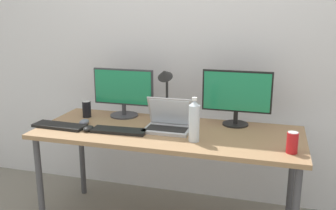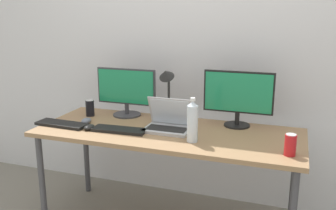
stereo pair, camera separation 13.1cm
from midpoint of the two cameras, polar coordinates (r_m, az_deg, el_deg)
name	(u,v)px [view 1 (the left image)]	position (r m, az deg, el deg)	size (l,w,h in m)	color
wall_back	(188,41)	(3.01, 1.89, 9.72)	(7.00, 0.08, 2.60)	silver
work_desk	(168,139)	(2.58, -1.45, -5.19)	(1.81, 0.72, 0.74)	#424247
monitor_left	(123,91)	(2.89, -8.11, 2.05)	(0.48, 0.22, 0.37)	#38383D
monitor_center	(237,95)	(2.66, 9.03, 1.47)	(0.49, 0.18, 0.39)	black
laptop_silver	(169,123)	(2.56, -1.28, -2.70)	(0.31, 0.22, 0.22)	#B7B7BC
keyboard_main	(60,126)	(2.76, -17.51, -3.05)	(0.38, 0.13, 0.02)	black
keyboard_aux	(119,131)	(2.56, -8.91, -3.90)	(0.37, 0.12, 0.02)	black
mouse_by_keyboard	(88,128)	(2.62, -13.45, -3.51)	(0.06, 0.09, 0.04)	black
mouse_by_laptop	(84,122)	(2.76, -13.97, -2.54)	(0.06, 0.09, 0.04)	slate
water_bottle	(194,121)	(2.32, 2.41, -2.48)	(0.07, 0.07, 0.28)	silver
soda_can_near_keyboard	(292,143)	(2.25, 16.84, -5.52)	(0.07, 0.07, 0.13)	red
soda_can_by_laptop	(87,109)	(2.94, -13.54, -0.63)	(0.07, 0.07, 0.13)	black
desk_lamp	(165,84)	(2.70, -1.81, 3.16)	(0.11, 0.18, 0.42)	black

